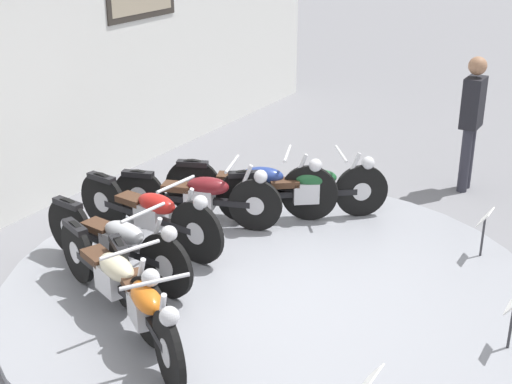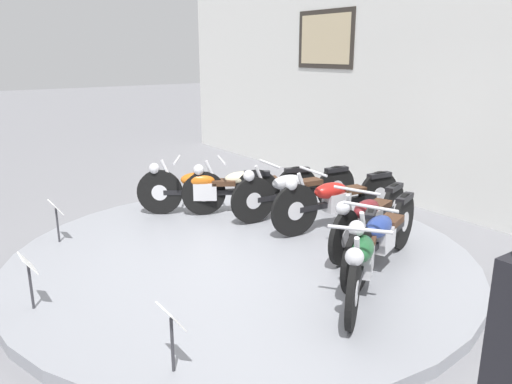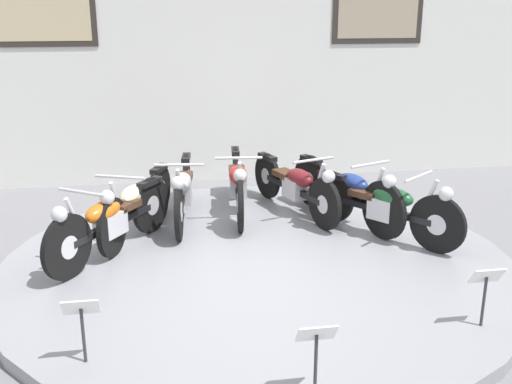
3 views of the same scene
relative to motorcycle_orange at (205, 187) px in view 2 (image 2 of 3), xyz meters
The scene contains 13 objects.
ground_plane 1.59m from the motorcycle_orange, 13.85° to the right, with size 60.00×60.00×0.00m, color slate.
display_platform 1.57m from the motorcycle_orange, 13.85° to the right, with size 5.15×5.15×0.12m, color gray.
back_wall 3.89m from the motorcycle_orange, 64.90° to the left, with size 14.00×0.22×4.60m.
motorcycle_orange is the anchor object (origin of this frame).
motorcycle_cream 0.60m from the motorcycle_orange, 65.51° to the left, with size 0.80×1.85×0.78m.
motorcycle_silver 1.22m from the motorcycle_orange, 50.37° to the left, with size 0.54×1.97×0.79m.
motorcycle_red 1.82m from the motorcycle_orange, 36.70° to the left, with size 0.54×2.01×0.81m.
motorcycle_maroon 2.35m from the motorcycle_orange, 23.66° to the left, with size 0.72×1.87×0.78m.
motorcycle_blue 2.73m from the motorcycle_orange, 11.67° to the left, with size 0.80×1.88×0.80m.
motorcycle_green 2.93m from the motorcycle_orange, ahead, with size 1.23×1.60×0.78m.
info_placard_front_left 1.97m from the motorcycle_orange, 92.13° to the right, with size 0.26×0.11×0.51m.
info_placard_front_centre 2.97m from the motorcycle_orange, 60.52° to the right, with size 0.26×0.11×0.51m.
info_placard_front_right 3.59m from the motorcycle_orange, 33.34° to the right, with size 0.26×0.11×0.51m.
Camera 2 is at (4.39, -2.91, 2.32)m, focal length 35.00 mm.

